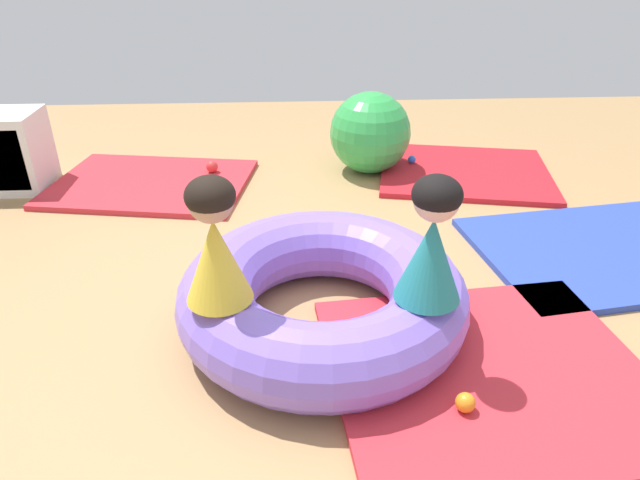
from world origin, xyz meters
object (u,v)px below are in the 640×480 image
child_in_yellow (215,242)px  child_in_teal (432,241)px  inflatable_cushion (322,295)px  play_ball_orange (465,403)px  exercise_ball_large (370,133)px  storage_cube (11,152)px  play_ball_red (212,167)px  play_ball_teal (360,365)px  play_ball_blue (412,159)px

child_in_yellow → child_in_teal: same height
inflatable_cushion → play_ball_orange: size_ratio=17.21×
inflatable_cushion → exercise_ball_large: size_ratio=2.17×
storage_cube → play_ball_red: bearing=5.3°
child_in_teal → play_ball_teal: size_ratio=5.47×
child_in_teal → play_ball_red: child_in_teal is taller
play_ball_orange → play_ball_teal: (-0.38, 0.23, 0.01)m
play_ball_red → play_ball_teal: play_ball_teal is taller
play_ball_red → play_ball_blue: play_ball_red is taller
exercise_ball_large → storage_cube: bearing=-175.8°
play_ball_blue → exercise_ball_large: (-0.35, -0.04, 0.24)m
child_in_teal → play_ball_red: (-1.14, 2.22, -0.53)m
play_ball_orange → play_ball_teal: play_ball_teal is taller
exercise_ball_large → child_in_yellow: bearing=-112.3°
inflatable_cushion → child_in_yellow: bearing=-149.7°
child_in_yellow → child_in_teal: (0.84, -0.04, -0.00)m
child_in_yellow → play_ball_orange: child_in_yellow is taller
play_ball_orange → play_ball_red: bearing=116.3°
play_ball_blue → exercise_ball_large: 0.43m
storage_cube → play_ball_orange: bearing=-42.1°
inflatable_cushion → storage_cube: bearing=140.0°
child_in_yellow → play_ball_teal: bearing=-10.8°
inflatable_cushion → storage_cube: (-2.14, 1.79, 0.10)m
child_in_teal → play_ball_orange: (0.11, -0.32, -0.54)m
play_ball_teal → child_in_yellow: bearing=167.2°
child_in_teal → storage_cube: (-2.55, 2.09, -0.34)m
inflatable_cushion → exercise_ball_large: 2.05m
play_ball_orange → storage_cube: 3.59m
child_in_yellow → exercise_ball_large: (0.92, 2.24, -0.31)m
inflatable_cushion → play_ball_teal: size_ratio=13.92×
child_in_teal → play_ball_red: 2.55m
inflatable_cushion → play_ball_orange: inflatable_cushion is taller
play_ball_red → storage_cube: 1.42m
play_ball_red → storage_cube: bearing=-174.7°
play_ball_teal → storage_cube: 3.15m
play_ball_orange → exercise_ball_large: exercise_ball_large is taller
play_ball_orange → storage_cube: bearing=137.9°
inflatable_cushion → storage_cube: size_ratio=2.41×
inflatable_cushion → child_in_yellow: (-0.43, -0.25, 0.44)m
play_ball_red → storage_cube: (-1.41, -0.13, 0.19)m
inflatable_cushion → play_ball_orange: 0.81m
child_in_teal → play_ball_orange: size_ratio=6.77×
child_in_teal → exercise_ball_large: size_ratio=0.85×
play_ball_red → play_ball_orange: bearing=-63.7°
play_ball_red → storage_cube: size_ratio=0.16×
inflatable_cushion → play_ball_teal: 0.42m
inflatable_cushion → play_ball_teal: (0.13, -0.38, -0.09)m
inflatable_cushion → child_in_teal: child_in_teal is taller
inflatable_cushion → child_in_teal: (0.41, -0.29, 0.44)m
child_in_teal → play_ball_orange: 0.64m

